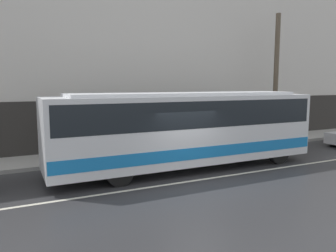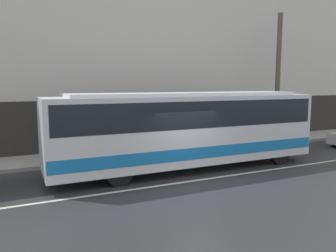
{
  "view_description": "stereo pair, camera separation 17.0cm",
  "coord_description": "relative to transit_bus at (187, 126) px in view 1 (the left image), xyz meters",
  "views": [
    {
      "loc": [
        -5.9,
        -10.02,
        3.5
      ],
      "look_at": [
        -0.16,
        1.72,
        1.84
      ],
      "focal_mm": 35.0,
      "sensor_mm": 36.0,
      "label": 1
    },
    {
      "loc": [
        -5.75,
        -10.09,
        3.5
      ],
      "look_at": [
        -0.16,
        1.72,
        1.84
      ],
      "focal_mm": 35.0,
      "sensor_mm": 36.0,
      "label": 2
    }
  ],
  "objects": [
    {
      "name": "utility_pole_near",
      "position": [
        7.81,
        3.11,
        2.1
      ],
      "size": [
        0.28,
        0.28,
        7.44
      ],
      "color": "brown",
      "rests_on": "sidewalk"
    },
    {
      "name": "building_facade",
      "position": [
        -0.71,
        4.99,
        3.44
      ],
      "size": [
        60.0,
        0.35,
        10.85
      ],
      "color": "silver",
      "rests_on": "ground_plane"
    },
    {
      "name": "pedestrian_waiting",
      "position": [
        0.26,
        4.06,
        -0.87
      ],
      "size": [
        0.36,
        0.36,
        1.61
      ],
      "color": "#333338",
      "rests_on": "sidewalk"
    },
    {
      "name": "sidewalk",
      "position": [
        -0.71,
        3.56,
        -1.71
      ],
      "size": [
        60.0,
        2.57,
        0.17
      ],
      "color": "#A09E99",
      "rests_on": "ground_plane"
    },
    {
      "name": "lane_stripe",
      "position": [
        -0.71,
        -1.72,
        -1.79
      ],
      "size": [
        54.0,
        0.14,
        0.01
      ],
      "color": "beige",
      "rests_on": "ground_plane"
    },
    {
      "name": "transit_bus",
      "position": [
        0.0,
        0.0,
        0.0
      ],
      "size": [
        11.35,
        2.56,
        3.17
      ],
      "color": "silver",
      "rests_on": "ground_plane"
    },
    {
      "name": "ground_plane",
      "position": [
        -0.71,
        -1.72,
        -1.79
      ],
      "size": [
        60.0,
        60.0,
        0.0
      ],
      "primitive_type": "plane",
      "color": "#2D2D30"
    }
  ]
}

